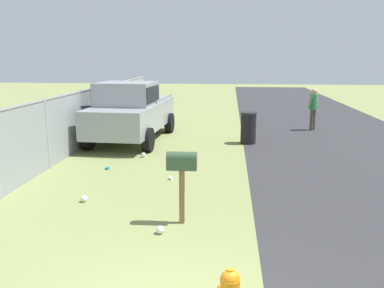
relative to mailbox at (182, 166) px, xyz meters
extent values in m
sphere|color=orange|center=(-2.80, -0.86, -0.45)|extent=(0.21, 0.21, 0.21)
cylinder|color=orange|center=(-2.80, -0.86, -0.38)|extent=(0.08, 0.08, 0.08)
cube|color=brown|center=(0.00, 0.00, -0.56)|extent=(0.09, 0.09, 1.00)
cube|color=#334C33|center=(0.00, 0.00, 0.05)|extent=(0.21, 0.53, 0.22)
cylinder|color=#334C33|center=(0.00, 0.00, 0.16)|extent=(0.21, 0.53, 0.20)
cube|color=red|center=(0.11, 0.00, 0.12)|extent=(0.02, 0.04, 0.18)
cube|color=#93999E|center=(7.07, 2.60, -0.18)|extent=(5.12, 2.24, 0.90)
cube|color=#93999E|center=(6.47, 2.64, 0.65)|extent=(1.80, 1.90, 0.76)
cube|color=black|center=(6.47, 2.64, 0.65)|extent=(1.75, 1.94, 0.53)
cube|color=#93999E|center=(8.12, 1.64, 0.33)|extent=(2.61, 0.22, 0.12)
cube|color=#93999E|center=(8.22, 3.45, 0.33)|extent=(2.61, 0.22, 0.12)
cylinder|color=black|center=(5.36, 1.71, -0.68)|extent=(0.77, 0.30, 0.76)
cylinder|color=black|center=(5.47, 3.67, -0.68)|extent=(0.77, 0.30, 0.76)
cylinder|color=black|center=(8.67, 1.53, -0.68)|extent=(0.77, 0.30, 0.76)
cylinder|color=black|center=(8.78, 3.49, -0.68)|extent=(0.77, 0.30, 0.76)
cylinder|color=black|center=(6.89, -1.46, -0.56)|extent=(0.52, 0.52, 0.99)
cylinder|color=black|center=(6.89, -1.46, -0.03)|extent=(0.55, 0.55, 0.08)
cylinder|color=#4C4238|center=(9.63, -4.11, -0.64)|extent=(0.14, 0.14, 0.83)
cylinder|color=#4C4238|center=(9.72, -4.21, -0.64)|extent=(0.14, 0.14, 0.83)
cylinder|color=#3F8C4C|center=(9.67, -4.16, 0.09)|extent=(0.30, 0.30, 0.62)
sphere|color=tan|center=(9.67, -4.16, 0.51)|extent=(0.23, 0.23, 0.23)
cylinder|color=#3F8C4C|center=(9.54, -4.01, 0.12)|extent=(0.09, 0.17, 0.57)
cylinder|color=#3F8C4C|center=(9.80, -4.31, 0.12)|extent=(0.09, 0.17, 0.57)
cylinder|color=#9EA3A8|center=(3.22, 3.95, -0.12)|extent=(0.07, 0.07, 1.87)
cylinder|color=#9EA3A8|center=(5.60, 3.95, -0.12)|extent=(0.07, 0.07, 1.87)
cylinder|color=#9EA3A8|center=(7.98, 3.95, -0.12)|extent=(0.07, 0.07, 1.87)
cylinder|color=#9EA3A8|center=(10.36, 3.95, -0.12)|extent=(0.07, 0.07, 1.87)
cylinder|color=#9EA3A8|center=(12.74, 3.95, -0.12)|extent=(0.07, 0.07, 1.87)
cylinder|color=#9EA3A8|center=(15.13, 3.95, -0.12)|extent=(0.07, 0.07, 1.87)
cube|color=#9EA3A8|center=(6.79, 3.95, 0.78)|extent=(16.67, 0.04, 0.04)
cube|color=gray|center=(6.79, 3.95, -0.12)|extent=(16.67, 0.01, 1.87)
cylinder|color=white|center=(2.53, 0.58, -1.02)|extent=(0.13, 0.13, 0.08)
sphere|color=silver|center=(-0.49, 0.32, -0.99)|extent=(0.14, 0.14, 0.14)
cylinder|color=blue|center=(3.26, 2.38, -1.02)|extent=(0.13, 0.10, 0.07)
sphere|color=silver|center=(0.86, 2.14, -0.99)|extent=(0.14, 0.14, 0.14)
sphere|color=silver|center=(4.65, 1.71, -0.99)|extent=(0.14, 0.14, 0.14)
camera|label=1|loc=(-6.71, -0.82, 1.88)|focal=37.52mm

